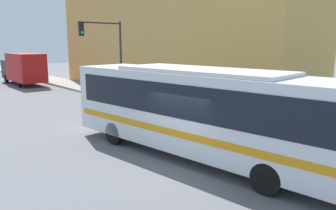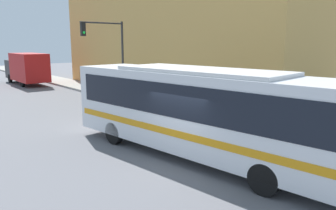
# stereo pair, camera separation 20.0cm
# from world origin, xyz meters

# --- Properties ---
(ground_plane) EXTENTS (120.00, 120.00, 0.00)m
(ground_plane) POSITION_xyz_m (0.00, 0.00, 0.00)
(ground_plane) COLOR slate
(sidewalk) EXTENTS (2.88, 70.00, 0.18)m
(sidewalk) POSITION_xyz_m (5.94, 20.00, 0.09)
(sidewalk) COLOR gray
(sidewalk) RESTS_ON ground_plane
(building_facade) EXTENTS (6.00, 25.79, 10.30)m
(building_facade) POSITION_xyz_m (10.38, 13.89, 5.15)
(building_facade) COLOR tan
(building_facade) RESTS_ON ground_plane
(city_bus) EXTENTS (3.86, 11.93, 3.30)m
(city_bus) POSITION_xyz_m (0.75, 0.23, 1.89)
(city_bus) COLOR silver
(city_bus) RESTS_ON ground_plane
(delivery_truck) EXTENTS (2.36, 7.59, 3.16)m
(delivery_truck) POSITION_xyz_m (2.60, 26.93, 1.71)
(delivery_truck) COLOR #B21919
(delivery_truck) RESTS_ON ground_plane
(fire_hydrant) EXTENTS (0.25, 0.33, 0.71)m
(fire_hydrant) POSITION_xyz_m (5.10, 2.56, 0.53)
(fire_hydrant) COLOR red
(fire_hydrant) RESTS_ON sidewalk
(traffic_light_pole) EXTENTS (3.28, 0.35, 5.51)m
(traffic_light_pole) POSITION_xyz_m (4.15, 12.69, 3.95)
(traffic_light_pole) COLOR #2D2D2D
(traffic_light_pole) RESTS_ON sidewalk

